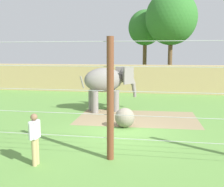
# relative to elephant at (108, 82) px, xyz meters

# --- Properties ---
(ground_plane) EXTENTS (120.00, 120.00, 0.00)m
(ground_plane) POSITION_rel_elephant_xyz_m (1.51, -4.81, -1.79)
(ground_plane) COLOR #609342
(dirt_patch) EXTENTS (6.60, 4.14, 0.01)m
(dirt_patch) POSITION_rel_elephant_xyz_m (1.94, -1.67, -1.79)
(dirt_patch) COLOR #937F5B
(dirt_patch) RESTS_ON ground
(embankment_wall) EXTENTS (36.00, 1.80, 2.43)m
(embankment_wall) POSITION_rel_elephant_xyz_m (1.51, 8.56, -0.57)
(embankment_wall) COLOR tan
(embankment_wall) RESTS_ON ground
(elephant) EXTENTS (3.31, 2.55, 2.70)m
(elephant) POSITION_rel_elephant_xyz_m (0.00, 0.00, 0.00)
(elephant) COLOR gray
(elephant) RESTS_ON ground
(enrichment_ball) EXTENTS (0.94, 0.94, 0.94)m
(enrichment_ball) POSITION_rel_elephant_xyz_m (1.51, -3.68, -1.32)
(enrichment_ball) COLOR gray
(enrichment_ball) RESTS_ON ground
(cable_fence) EXTENTS (12.82, 0.23, 4.06)m
(cable_fence) POSITION_rel_elephant_xyz_m (1.52, -7.71, 0.25)
(cable_fence) COLOR brown
(cable_fence) RESTS_ON ground
(zookeeper) EXTENTS (0.24, 0.59, 1.67)m
(zookeeper) POSITION_rel_elephant_xyz_m (-0.72, -8.60, -0.86)
(zookeeper) COLOR tan
(zookeeper) RESTS_ON ground
(tree_far_left) EXTENTS (5.11, 5.11, 9.67)m
(tree_far_left) POSITION_rel_elephant_xyz_m (4.08, 12.38, 5.16)
(tree_far_left) COLOR brown
(tree_far_left) RESTS_ON ground
(tree_left_of_centre) EXTENTS (3.73, 3.73, 8.27)m
(tree_left_of_centre) POSITION_rel_elephant_xyz_m (1.35, 15.20, 4.46)
(tree_left_of_centre) COLOR brown
(tree_left_of_centre) RESTS_ON ground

